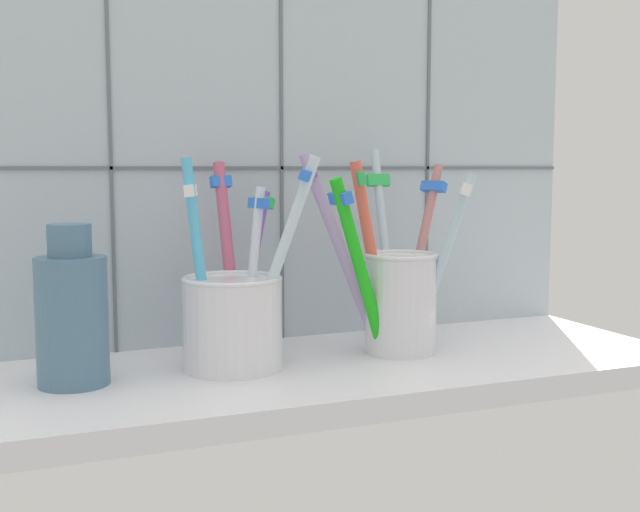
% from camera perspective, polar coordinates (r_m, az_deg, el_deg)
% --- Properties ---
extents(counter_slab, '(0.64, 0.22, 0.02)m').
position_cam_1_polar(counter_slab, '(0.70, 0.37, -8.41)').
color(counter_slab, silver).
rests_on(counter_slab, ground).
extents(tile_wall_back, '(0.64, 0.02, 0.45)m').
position_cam_1_polar(tile_wall_back, '(0.79, -3.03, 9.11)').
color(tile_wall_back, '#B2C1CC').
rests_on(tile_wall_back, ground).
extents(toothbrush_cup_left, '(0.10, 0.13, 0.18)m').
position_cam_1_polar(toothbrush_cup_left, '(0.67, -6.18, -4.10)').
color(toothbrush_cup_left, white).
rests_on(toothbrush_cup_left, counter_slab).
extents(toothbrush_cup_right, '(0.16, 0.11, 0.18)m').
position_cam_1_polar(toothbrush_cup_right, '(0.73, 5.45, -2.42)').
color(toothbrush_cup_right, silver).
rests_on(toothbrush_cup_right, counter_slab).
extents(ceramic_vase, '(0.05, 0.05, 0.12)m').
position_cam_1_polar(ceramic_vase, '(0.64, -17.22, -3.99)').
color(ceramic_vase, slate).
rests_on(ceramic_vase, counter_slab).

